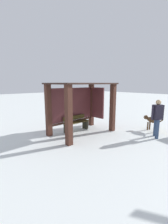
{
  "coord_description": "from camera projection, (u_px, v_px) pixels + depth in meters",
  "views": [
    {
      "loc": [
        -4.64,
        -5.12,
        2.28
      ],
      "look_at": [
        -0.18,
        -0.31,
        1.06
      ],
      "focal_mm": 24.87,
      "sensor_mm": 36.0,
      "label": 1
    }
  ],
  "objects": [
    {
      "name": "ground_plane",
      "position": [
        82.0,
        133.0,
        7.22
      ],
      "size": [
        60.0,
        60.0,
        0.0
      ],
      "primitive_type": "plane",
      "color": "white"
    },
    {
      "name": "bus_shelter",
      "position": [
        81.0,
        100.0,
        7.17
      ],
      "size": [
        2.95,
        1.76,
        2.3
      ],
      "color": "#45261C",
      "rests_on": "ground"
    },
    {
      "name": "bench_left_inside",
      "position": [
        76.0,
        124.0,
        7.47
      ],
      "size": [
        1.37,
        0.36,
        0.74
      ],
      "color": "#413617",
      "rests_on": "ground"
    },
    {
      "name": "person_walking",
      "position": [
        157.0,
        116.0,
        6.49
      ],
      "size": [
        0.57,
        0.41,
        1.61
      ],
      "color": "#262232",
      "rests_on": "ground"
    },
    {
      "name": "dog",
      "position": [
        152.0,
        120.0,
        7.5
      ],
      "size": [
        0.39,
        1.01,
        0.7
      ],
      "color": "#4A321E",
      "rests_on": "ground"
    }
  ]
}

